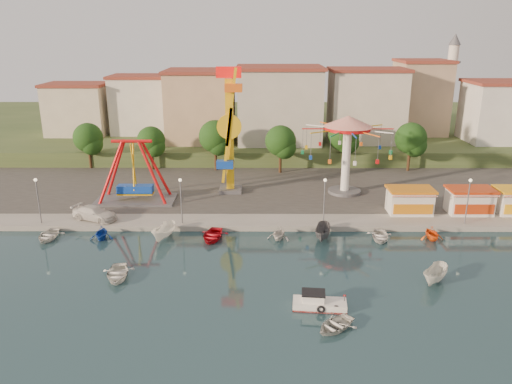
{
  "coord_description": "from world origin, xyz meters",
  "views": [
    {
      "loc": [
        0.56,
        -39.66,
        21.32
      ],
      "look_at": [
        0.36,
        14.0,
        4.0
      ],
      "focal_mm": 35.0,
      "sensor_mm": 36.0,
      "label": 1
    }
  ],
  "objects_px": {
    "skiff": "(436,275)",
    "van": "(95,213)",
    "cabin_motorboat": "(318,303)",
    "pirate_ship_ride": "(134,172)",
    "kamikaze_tower": "(230,134)",
    "rowboat_a": "(117,274)",
    "wave_swinger": "(347,137)"
  },
  "relations": [
    {
      "from": "pirate_ship_ride",
      "to": "cabin_motorboat",
      "type": "bearing_deg",
      "value": -50.55
    },
    {
      "from": "cabin_motorboat",
      "to": "van",
      "type": "height_order",
      "value": "van"
    },
    {
      "from": "cabin_motorboat",
      "to": "van",
      "type": "relative_size",
      "value": 0.83
    },
    {
      "from": "cabin_motorboat",
      "to": "van",
      "type": "bearing_deg",
      "value": 147.96
    },
    {
      "from": "pirate_ship_ride",
      "to": "skiff",
      "type": "bearing_deg",
      "value": -33.41
    },
    {
      "from": "wave_swinger",
      "to": "skiff",
      "type": "bearing_deg",
      "value": -80.44
    },
    {
      "from": "skiff",
      "to": "van",
      "type": "relative_size",
      "value": 0.75
    },
    {
      "from": "kamikaze_tower",
      "to": "wave_swinger",
      "type": "bearing_deg",
      "value": -1.16
    },
    {
      "from": "pirate_ship_ride",
      "to": "kamikaze_tower",
      "type": "xyz_separation_m",
      "value": [
        11.98,
        3.85,
        4.21
      ]
    },
    {
      "from": "kamikaze_tower",
      "to": "skiff",
      "type": "xyz_separation_m",
      "value": [
        19.38,
        -24.53,
        -7.83
      ]
    },
    {
      "from": "pirate_ship_ride",
      "to": "kamikaze_tower",
      "type": "bearing_deg",
      "value": 17.8
    },
    {
      "from": "kamikaze_tower",
      "to": "rowboat_a",
      "type": "height_order",
      "value": "kamikaze_tower"
    },
    {
      "from": "cabin_motorboat",
      "to": "rowboat_a",
      "type": "relative_size",
      "value": 1.1
    },
    {
      "from": "rowboat_a",
      "to": "skiff",
      "type": "distance_m",
      "value": 28.49
    },
    {
      "from": "rowboat_a",
      "to": "skiff",
      "type": "xyz_separation_m",
      "value": [
        28.48,
        -0.85,
        0.36
      ]
    },
    {
      "from": "pirate_ship_ride",
      "to": "skiff",
      "type": "relative_size",
      "value": 2.49
    },
    {
      "from": "pirate_ship_ride",
      "to": "wave_swinger",
      "type": "bearing_deg",
      "value": 7.39
    },
    {
      "from": "pirate_ship_ride",
      "to": "rowboat_a",
      "type": "distance_m",
      "value": 20.43
    },
    {
      "from": "pirate_ship_ride",
      "to": "cabin_motorboat",
      "type": "height_order",
      "value": "pirate_ship_ride"
    },
    {
      "from": "skiff",
      "to": "van",
      "type": "distance_m",
      "value": 37.29
    },
    {
      "from": "pirate_ship_ride",
      "to": "cabin_motorboat",
      "type": "distance_m",
      "value": 32.51
    },
    {
      "from": "kamikaze_tower",
      "to": "wave_swinger",
      "type": "xyz_separation_m",
      "value": [
        15.3,
        -0.31,
        -0.41
      ]
    },
    {
      "from": "kamikaze_tower",
      "to": "van",
      "type": "bearing_deg",
      "value": -145.32
    },
    {
      "from": "wave_swinger",
      "to": "skiff",
      "type": "relative_size",
      "value": 2.89
    },
    {
      "from": "wave_swinger",
      "to": "van",
      "type": "xyz_separation_m",
      "value": [
        -30.46,
        -10.18,
        -6.82
      ]
    },
    {
      "from": "wave_swinger",
      "to": "rowboat_a",
      "type": "height_order",
      "value": "wave_swinger"
    },
    {
      "from": "kamikaze_tower",
      "to": "skiff",
      "type": "distance_m",
      "value": 32.23
    },
    {
      "from": "kamikaze_tower",
      "to": "rowboat_a",
      "type": "relative_size",
      "value": 4.1
    },
    {
      "from": "wave_swinger",
      "to": "van",
      "type": "height_order",
      "value": "wave_swinger"
    },
    {
      "from": "kamikaze_tower",
      "to": "van",
      "type": "height_order",
      "value": "kamikaze_tower"
    },
    {
      "from": "kamikaze_tower",
      "to": "rowboat_a",
      "type": "bearing_deg",
      "value": -111.02
    },
    {
      "from": "skiff",
      "to": "van",
      "type": "xyz_separation_m",
      "value": [
        -34.55,
        14.04,
        0.6
      ]
    }
  ]
}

